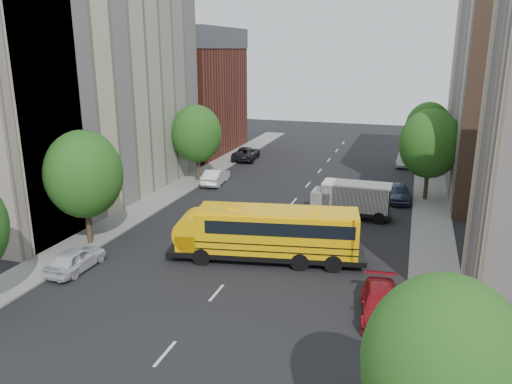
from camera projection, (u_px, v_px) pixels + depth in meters
The scene contains 19 objects.
ground at pixel (260, 242), 34.80m from camera, with size 120.00×120.00×0.00m, color black.
sidewalk_left at pixel (149, 205), 42.75m from camera, with size 3.00×80.00×0.12m, color slate.
sidewalk_right at pixel (432, 234), 35.98m from camera, with size 3.00×80.00×0.12m, color slate.
lane_markings at pixel (294, 201), 43.95m from camera, with size 0.15×64.00×0.01m, color silver.
building_left_cream at pixel (81, 85), 42.83m from camera, with size 10.00×26.00×20.00m, color #BAB595.
building_left_redbrick at pixel (191, 101), 63.92m from camera, with size 10.00×15.00×13.00m, color maroon.
street_tree_1 at pixel (84, 174), 33.01m from camera, with size 5.12×5.12×7.90m.
street_tree_2 at pixel (197, 134), 49.52m from camera, with size 4.99×4.99×7.71m.
street_tree_3 at pixel (444, 366), 13.87m from camera, with size 4.61×4.61×7.11m.
street_tree_4 at pixel (430, 144), 42.97m from camera, with size 5.25×5.25×8.10m.
street_tree_5 at pixel (428, 128), 54.06m from camera, with size 4.86×4.86×7.51m.
school_bus at pixel (264, 231), 31.24m from camera, with size 12.64×4.96×3.48m.
safari_truck at pixel (351, 199), 39.50m from camera, with size 6.64×2.52×2.83m.
parked_car_0 at pixel (76, 259), 30.12m from camera, with size 1.72×4.27×1.46m, color silver.
parked_car_1 at pixel (216, 176), 49.44m from camera, with size 1.64×4.70×1.55m, color white.
parked_car_2 at pixel (246, 153), 60.35m from camera, with size 2.61×5.65×1.57m, color black.
parked_car_3 at pixel (381, 304), 24.88m from camera, with size 1.99×4.90×1.42m, color maroon.
parked_car_4 at pixel (399, 193), 43.87m from camera, with size 1.83×4.55×1.55m, color #313B56.
parked_car_5 at pixel (405, 160), 57.09m from camera, with size 1.50×4.30×1.42m, color #9B9C97.
Camera 1 is at (9.69, -31.01, 12.95)m, focal length 35.00 mm.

